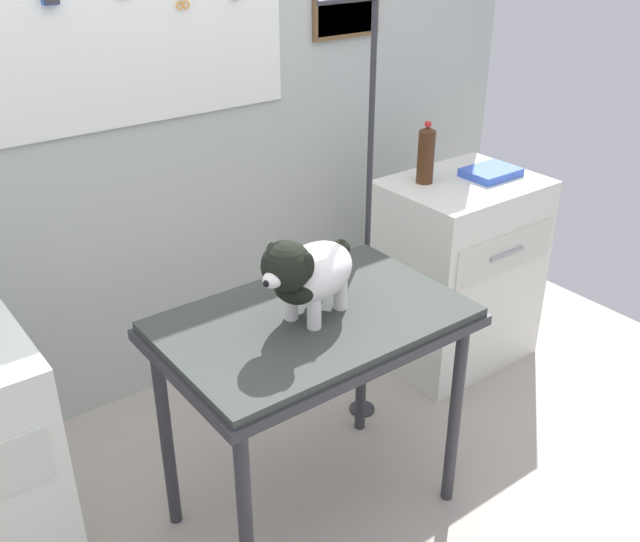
{
  "coord_description": "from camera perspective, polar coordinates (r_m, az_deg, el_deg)",
  "views": [
    {
      "loc": [
        -1.14,
        -1.4,
        2.0
      ],
      "look_at": [
        0.04,
        0.17,
        1.0
      ],
      "focal_mm": 40.91,
      "sensor_mm": 36.0,
      "label": 1
    }
  ],
  "objects": [
    {
      "name": "rear_wall_panel",
      "position": [
        3.03,
        -13.59,
        10.32
      ],
      "size": [
        4.0,
        0.11,
        2.3
      ],
      "color": "#B1B9B2",
      "rests_on": "ground"
    },
    {
      "name": "grooming_table",
      "position": [
        2.36,
        -0.56,
        -5.29
      ],
      "size": [
        0.98,
        0.63,
        0.83
      ],
      "color": "#2D2D33",
      "rests_on": "ground"
    },
    {
      "name": "grooming_arm",
      "position": [
        2.83,
        3.59,
        2.07
      ],
      "size": [
        0.3,
        0.11,
        1.72
      ],
      "color": "#2D2D33",
      "rests_on": "ground"
    },
    {
      "name": "dog",
      "position": [
        2.21,
        -1.0,
        -0.16
      ],
      "size": [
        0.41,
        0.28,
        0.31
      ],
      "color": "white",
      "rests_on": "grooming_table"
    },
    {
      "name": "cabinet_right",
      "position": [
        3.46,
        10.63,
        -0.03
      ],
      "size": [
        0.68,
        0.54,
        0.89
      ],
      "color": "silver",
      "rests_on": "ground"
    },
    {
      "name": "soda_bottle",
      "position": [
        3.2,
        8.29,
        8.99
      ],
      "size": [
        0.07,
        0.07,
        0.27
      ],
      "color": "#422613",
      "rests_on": "cabinet_right"
    },
    {
      "name": "supply_tray",
      "position": [
        3.37,
        13.22,
        7.52
      ],
      "size": [
        0.24,
        0.18,
        0.04
      ],
      "color": "blue",
      "rests_on": "cabinet_right"
    }
  ]
}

